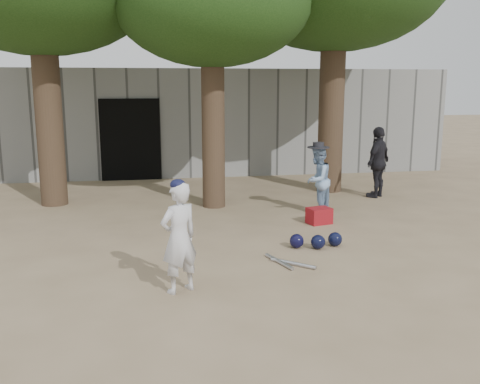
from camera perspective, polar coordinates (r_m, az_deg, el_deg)
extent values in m
plane|color=#937C5E|center=(7.43, -3.25, -8.88)|extent=(70.00, 70.00, 0.00)
imported|color=silver|center=(6.70, -6.52, -4.88)|extent=(0.61, 0.55, 1.41)
imported|color=#83A3CA|center=(10.82, 8.26, 1.27)|extent=(0.84, 0.85, 1.38)
imported|color=black|center=(12.70, 14.51, 3.10)|extent=(0.98, 0.93, 1.63)
cube|color=maroon|center=(10.16, 8.44, -2.51)|extent=(0.48, 0.41, 0.30)
cube|color=gray|center=(14.98, -7.02, 7.23)|extent=(16.00, 0.35, 3.00)
cube|color=black|center=(14.80, -11.60, 5.48)|extent=(1.60, 0.08, 2.20)
cube|color=slate|center=(17.47, -7.48, 7.81)|extent=(16.00, 5.00, 3.00)
sphere|color=black|center=(8.63, 6.07, -5.22)|extent=(0.23, 0.23, 0.23)
sphere|color=black|center=(8.62, 8.32, -5.29)|extent=(0.23, 0.23, 0.23)
sphere|color=black|center=(8.81, 10.11, -4.98)|extent=(0.23, 0.23, 0.23)
cylinder|color=#B0B1B7|center=(7.91, 4.20, -7.41)|extent=(0.28, 0.70, 0.06)
cylinder|color=#B0B1B7|center=(7.84, 5.70, -7.60)|extent=(0.57, 0.53, 0.06)
cylinder|color=brown|center=(12.09, -19.99, 11.59)|extent=(0.56, 0.56, 5.50)
cylinder|color=brown|center=(11.21, -2.92, 11.03)|extent=(0.48, 0.48, 5.00)
ellipsoid|color=#284C19|center=(11.33, -3.01, 19.66)|extent=(4.00, 4.00, 2.60)
cylinder|color=brown|center=(13.09, 9.85, 12.69)|extent=(0.60, 0.60, 5.80)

